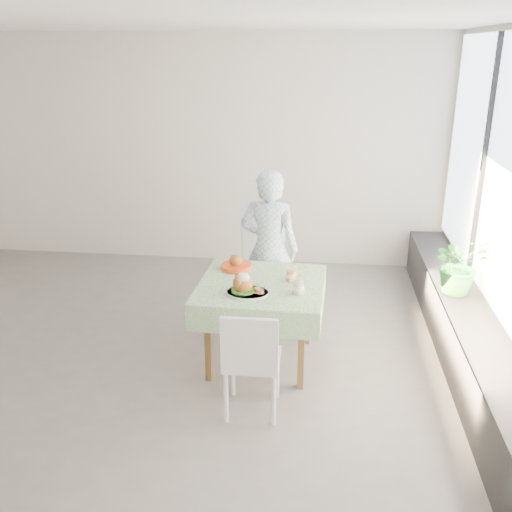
# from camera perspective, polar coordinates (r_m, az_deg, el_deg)

# --- Properties ---
(floor) EXTENTS (6.00, 6.00, 0.00)m
(floor) POSITION_cam_1_polar(r_m,az_deg,el_deg) (5.36, -10.62, -9.39)
(floor) COLOR #5E5C59
(floor) RESTS_ON ground
(ceiling) EXTENTS (6.00, 6.00, 0.00)m
(ceiling) POSITION_cam_1_polar(r_m,az_deg,el_deg) (4.69, -12.96, 21.99)
(ceiling) COLOR white
(ceiling) RESTS_ON ground
(wall_back) EXTENTS (6.00, 0.02, 2.80)m
(wall_back) POSITION_cam_1_polar(r_m,az_deg,el_deg) (7.20, -5.51, 10.34)
(wall_back) COLOR beige
(wall_back) RESTS_ON ground
(window_ledge) EXTENTS (0.40, 4.80, 0.50)m
(window_ledge) POSITION_cam_1_polar(r_m,az_deg,el_deg) (5.19, 20.61, -8.35)
(window_ledge) COLOR black
(window_ledge) RESTS_ON ground
(cafe_table) EXTENTS (1.08, 1.08, 0.74)m
(cafe_table) POSITION_cam_1_polar(r_m,az_deg,el_deg) (4.92, 0.51, -5.74)
(cafe_table) COLOR brown
(cafe_table) RESTS_ON ground
(chair_far) EXTENTS (0.57, 0.57, 0.95)m
(chair_far) POSITION_cam_1_polar(r_m,az_deg,el_deg) (5.80, 1.07, -3.45)
(chair_far) COLOR white
(chair_far) RESTS_ON ground
(chair_near) EXTENTS (0.41, 0.41, 0.86)m
(chair_near) POSITION_cam_1_polar(r_m,az_deg,el_deg) (4.37, -0.38, -12.32)
(chair_near) COLOR white
(chair_near) RESTS_ON ground
(diner) EXTENTS (0.62, 0.45, 1.57)m
(diner) POSITION_cam_1_polar(r_m,az_deg,el_deg) (5.49, 1.33, 0.70)
(diner) COLOR #85B7D4
(diner) RESTS_ON ground
(main_dish) EXTENTS (0.35, 0.35, 0.18)m
(main_dish) POSITION_cam_1_polar(r_m,az_deg,el_deg) (4.58, -1.10, -3.13)
(main_dish) COLOR white
(main_dish) RESTS_ON cafe_table
(juice_cup_orange) EXTENTS (0.09, 0.09, 0.25)m
(juice_cup_orange) POSITION_cam_1_polar(r_m,az_deg,el_deg) (4.84, 3.51, -1.84)
(juice_cup_orange) COLOR white
(juice_cup_orange) RESTS_ON cafe_table
(juice_cup_lemonade) EXTENTS (0.10, 0.10, 0.27)m
(juice_cup_lemonade) POSITION_cam_1_polar(r_m,az_deg,el_deg) (4.59, 4.24, -3.05)
(juice_cup_lemonade) COLOR white
(juice_cup_lemonade) RESTS_ON cafe_table
(second_dish) EXTENTS (0.27, 0.27, 0.13)m
(second_dish) POSITION_cam_1_polar(r_m,az_deg,el_deg) (5.10, -2.00, -0.90)
(second_dish) COLOR #D24115
(second_dish) RESTS_ON cafe_table
(potted_plant) EXTENTS (0.58, 0.54, 0.55)m
(potted_plant) POSITION_cam_1_polar(r_m,az_deg,el_deg) (5.45, 19.72, -0.80)
(potted_plant) COLOR #2A7F2C
(potted_plant) RESTS_ON window_ledge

